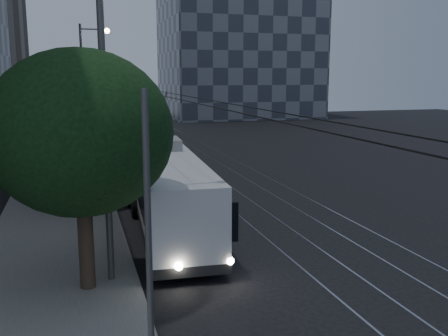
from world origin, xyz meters
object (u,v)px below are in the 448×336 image
object	(u,v)px
car_white_b	(111,147)
trolleybus	(169,192)
car_white_a	(112,159)
pickup_silver	(147,169)
car_white_c	(117,140)
streetlamp_near	(118,87)
streetlamp_far	(87,75)
car_white_d	(114,129)

from	to	relation	value
car_white_b	trolleybus	bearing A→B (deg)	-103.92
trolleybus	car_white_a	xyz separation A→B (m)	(-1.18, 14.77, -0.97)
pickup_silver	car_white_c	size ratio (longest dim) A/B	1.43
car_white_a	car_white_b	size ratio (longest dim) A/B	0.68
car_white_c	streetlamp_near	bearing A→B (deg)	-90.94
trolleybus	streetlamp_near	xyz separation A→B (m)	(-2.27, -4.78, 4.33)
trolleybus	car_white_a	distance (m)	14.85
streetlamp_near	streetlamp_far	size ratio (longest dim) A/B	0.93
trolleybus	car_white_b	size ratio (longest dim) A/B	2.14
car_white_d	streetlamp_near	bearing A→B (deg)	-72.86
pickup_silver	streetlamp_near	distance (m)	15.45
car_white_b	car_white_c	bearing A→B (deg)	63.92
car_white_c	trolleybus	bearing A→B (deg)	-86.53
car_white_d	streetlamp_near	distance (m)	39.13
car_white_a	car_white_c	size ratio (longest dim) A/B	0.87
car_white_b	streetlamp_near	xyz separation A→B (m)	(-1.36, -24.63, 5.14)
car_white_c	streetlamp_near	world-z (taller)	streetlamp_near
car_white_c	car_white_d	xyz separation A→B (m)	(0.46, 9.06, 0.00)
car_white_b	car_white_d	xyz separation A→B (m)	(1.30, 14.06, -0.09)
car_white_c	streetlamp_near	distance (m)	30.17
streetlamp_far	streetlamp_near	bearing A→B (deg)	-90.02
streetlamp_near	pickup_silver	bearing A→B (deg)	79.38
trolleybus	car_white_a	size ratio (longest dim) A/B	3.17
car_white_d	streetlamp_far	distance (m)	10.50
car_white_a	car_white_c	distance (m)	10.15
car_white_a	car_white_d	bearing A→B (deg)	105.07
pickup_silver	car_white_a	world-z (taller)	pickup_silver
car_white_a	streetlamp_near	world-z (taller)	streetlamp_near
car_white_a	car_white_b	bearing A→B (deg)	106.74
car_white_a	car_white_d	size ratio (longest dim) A/B	0.90
car_white_a	car_white_c	xyz separation A→B (m)	(1.11, 10.09, 0.07)
car_white_b	car_white_c	size ratio (longest dim) A/B	1.29
car_white_b	car_white_c	xyz separation A→B (m)	(0.84, 5.00, -0.10)
trolleybus	car_white_d	distance (m)	33.93
pickup_silver	car_white_c	xyz separation A→B (m)	(-0.49, 15.30, -0.14)
car_white_d	car_white_c	bearing A→B (deg)	-71.85
trolleybus	pickup_silver	xyz separation A→B (m)	(0.42, 9.56, -0.76)
car_white_a	car_white_b	distance (m)	5.10
car_white_a	car_white_d	world-z (taller)	car_white_d
car_white_c	car_white_d	bearing A→B (deg)	90.38
pickup_silver	car_white_a	distance (m)	5.45
pickup_silver	car_white_b	size ratio (longest dim) A/B	1.11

